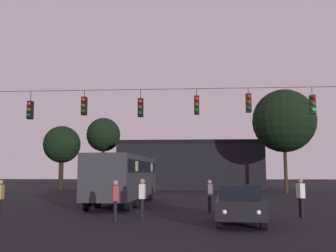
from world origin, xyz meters
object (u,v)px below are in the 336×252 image
at_px(tree_left_silhouette, 284,121).
at_px(tree_behind_building, 103,135).
at_px(pedestrian_near_bus, 142,196).
at_px(pedestrian_trailing, 210,194).
at_px(pedestrian_crossing_right, 301,195).
at_px(city_bus, 125,175).
at_px(pedestrian_crossing_center, 115,198).
at_px(pedestrian_crossing_left, 0,196).
at_px(car_near_right, 239,203).
at_px(tree_right_far, 62,145).

xyz_separation_m(tree_left_silhouette, tree_behind_building, (-20.20, 9.15, -0.42)).
height_order(pedestrian_near_bus, pedestrian_trailing, pedestrian_near_bus).
bearing_deg(pedestrian_crossing_right, tree_behind_building, 118.14).
distance_m(city_bus, pedestrian_crossing_center, 8.69).
bearing_deg(tree_behind_building, pedestrian_crossing_left, -84.85).
relative_size(pedestrian_crossing_left, pedestrian_crossing_right, 0.96).
bearing_deg(tree_behind_building, tree_left_silhouette, -24.37).
xyz_separation_m(pedestrian_crossing_center, pedestrian_near_bus, (0.98, 1.09, 0.03)).
relative_size(city_bus, pedestrian_crossing_center, 6.57).
distance_m(pedestrian_crossing_center, pedestrian_near_bus, 1.46).
relative_size(pedestrian_crossing_left, pedestrian_crossing_center, 1.00).
relative_size(car_near_right, tree_left_silhouette, 0.44).
relative_size(city_bus, pedestrian_crossing_right, 6.31).
bearing_deg(car_near_right, tree_behind_building, 112.06).
relative_size(tree_left_silhouette, tree_right_far, 1.37).
height_order(pedestrian_near_bus, tree_left_silhouette, tree_left_silhouette).
distance_m(pedestrian_near_bus, pedestrian_trailing, 4.19).
height_order(pedestrian_crossing_left, pedestrian_near_bus, pedestrian_near_bus).
relative_size(pedestrian_crossing_left, tree_behind_building, 0.19).
xyz_separation_m(pedestrian_near_bus, tree_behind_building, (-9.15, 31.19, 5.64)).
relative_size(pedestrian_crossing_center, pedestrian_trailing, 1.03).
relative_size(pedestrian_near_bus, tree_left_silhouette, 0.17).
distance_m(tree_behind_building, tree_right_far, 5.43).
height_order(car_near_right, pedestrian_near_bus, pedestrian_near_bus).
bearing_deg(pedestrian_near_bus, pedestrian_crossing_right, 6.91).
bearing_deg(pedestrian_trailing, pedestrian_crossing_left, -161.06).
height_order(city_bus, pedestrian_crossing_right, city_bus).
height_order(pedestrian_crossing_center, pedestrian_crossing_right, pedestrian_crossing_right).
xyz_separation_m(pedestrian_crossing_left, tree_behind_building, (-2.84, 31.53, 5.67)).
bearing_deg(car_near_right, tree_right_far, 120.55).
relative_size(pedestrian_crossing_left, tree_left_silhouette, 0.17).
bearing_deg(pedestrian_near_bus, pedestrian_crossing_center, -132.14).
bearing_deg(tree_left_silhouette, pedestrian_near_bus, -116.62).
relative_size(pedestrian_crossing_right, tree_behind_building, 0.20).
xyz_separation_m(pedestrian_trailing, tree_left_silhouette, (8.00, 19.17, 6.12)).
distance_m(car_near_right, pedestrian_near_bus, 4.36).
bearing_deg(car_near_right, tree_left_silhouette, 73.53).
height_order(pedestrian_trailing, tree_behind_building, tree_behind_building).
bearing_deg(tree_behind_building, pedestrian_trailing, -66.69).
height_order(car_near_right, tree_right_far, tree_right_far).
distance_m(city_bus, pedestrian_trailing, 7.01).
distance_m(pedestrian_crossing_center, tree_behind_building, 33.78).
bearing_deg(tree_left_silhouette, car_near_right, -106.47).
relative_size(pedestrian_trailing, tree_right_far, 0.22).
xyz_separation_m(pedestrian_crossing_center, tree_right_far, (-12.35, 29.11, 4.27)).
relative_size(city_bus, tree_left_silhouette, 1.09).
relative_size(pedestrian_near_bus, tree_behind_building, 0.20).
xyz_separation_m(pedestrian_crossing_center, tree_behind_building, (-8.17, 32.28, 5.67)).
relative_size(car_near_right, pedestrian_near_bus, 2.56).
bearing_deg(pedestrian_near_bus, tree_left_silhouette, 63.38).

